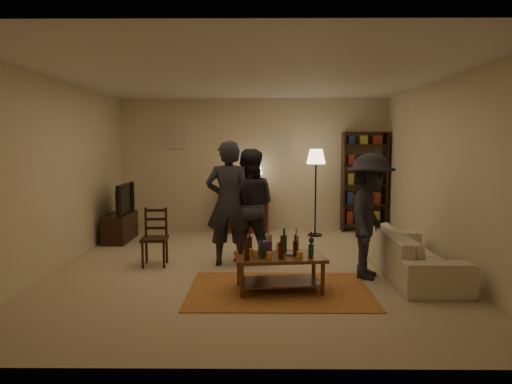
{
  "coord_description": "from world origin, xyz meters",
  "views": [
    {
      "loc": [
        0.13,
        -6.46,
        1.79
      ],
      "look_at": [
        0.07,
        0.1,
        1.09
      ],
      "focal_mm": 32.0,
      "sensor_mm": 36.0,
      "label": 1
    }
  ],
  "objects_px": {
    "coffee_table": "(278,259)",
    "floor_lamp": "(316,163)",
    "dining_chair": "(155,235)",
    "person_right": "(249,206)",
    "tv_stand": "(120,220)",
    "person_by_sofa": "(370,216)",
    "person_left": "(229,203)",
    "sofa": "(413,254)",
    "dresser": "(244,208)",
    "bookshelf": "(364,181)"
  },
  "relations": [
    {
      "from": "coffee_table",
      "to": "floor_lamp",
      "type": "relative_size",
      "value": 0.68
    },
    {
      "from": "dining_chair",
      "to": "person_right",
      "type": "height_order",
      "value": "person_right"
    },
    {
      "from": "tv_stand",
      "to": "floor_lamp",
      "type": "distance_m",
      "value": 3.82
    },
    {
      "from": "dining_chair",
      "to": "person_by_sofa",
      "type": "height_order",
      "value": "person_by_sofa"
    },
    {
      "from": "coffee_table",
      "to": "person_left",
      "type": "distance_m",
      "value": 1.47
    },
    {
      "from": "floor_lamp",
      "to": "person_left",
      "type": "bearing_deg",
      "value": -125.33
    },
    {
      "from": "floor_lamp",
      "to": "sofa",
      "type": "distance_m",
      "value": 3.07
    },
    {
      "from": "floor_lamp",
      "to": "person_left",
      "type": "relative_size",
      "value": 0.92
    },
    {
      "from": "dresser",
      "to": "floor_lamp",
      "type": "xyz_separation_m",
      "value": [
        1.39,
        -0.44,
        0.95
      ]
    },
    {
      "from": "tv_stand",
      "to": "person_left",
      "type": "distance_m",
      "value": 2.75
    },
    {
      "from": "coffee_table",
      "to": "tv_stand",
      "type": "distance_m",
      "value": 4.01
    },
    {
      "from": "dresser",
      "to": "bookshelf",
      "type": "height_order",
      "value": "bookshelf"
    },
    {
      "from": "tv_stand",
      "to": "person_by_sofa",
      "type": "distance_m",
      "value": 4.66
    },
    {
      "from": "dresser",
      "to": "coffee_table",
      "type": "bearing_deg",
      "value": -81.8
    },
    {
      "from": "bookshelf",
      "to": "floor_lamp",
      "type": "distance_m",
      "value": 1.22
    },
    {
      "from": "coffee_table",
      "to": "tv_stand",
      "type": "height_order",
      "value": "tv_stand"
    },
    {
      "from": "dresser",
      "to": "bookshelf",
      "type": "bearing_deg",
      "value": 1.57
    },
    {
      "from": "sofa",
      "to": "person_right",
      "type": "height_order",
      "value": "person_right"
    },
    {
      "from": "tv_stand",
      "to": "person_left",
      "type": "relative_size",
      "value": 0.58
    },
    {
      "from": "coffee_table",
      "to": "dresser",
      "type": "xyz_separation_m",
      "value": [
        -0.54,
        3.78,
        0.08
      ]
    },
    {
      "from": "dining_chair",
      "to": "floor_lamp",
      "type": "distance_m",
      "value": 3.52
    },
    {
      "from": "tv_stand",
      "to": "floor_lamp",
      "type": "xyz_separation_m",
      "value": [
        3.65,
        0.48,
        1.04
      ]
    },
    {
      "from": "dining_chair",
      "to": "sofa",
      "type": "relative_size",
      "value": 0.41
    },
    {
      "from": "coffee_table",
      "to": "person_by_sofa",
      "type": "height_order",
      "value": "person_by_sofa"
    },
    {
      "from": "bookshelf",
      "to": "person_by_sofa",
      "type": "xyz_separation_m",
      "value": [
        -0.66,
        -3.27,
        -0.2
      ]
    },
    {
      "from": "tv_stand",
      "to": "sofa",
      "type": "xyz_separation_m",
      "value": [
        4.64,
        -2.2,
        -0.08
      ]
    },
    {
      "from": "person_left",
      "to": "person_right",
      "type": "xyz_separation_m",
      "value": [
        0.29,
        0.2,
        -0.06
      ]
    },
    {
      "from": "dining_chair",
      "to": "person_left",
      "type": "height_order",
      "value": "person_left"
    },
    {
      "from": "tv_stand",
      "to": "person_left",
      "type": "xyz_separation_m",
      "value": [
        2.12,
        -1.68,
        0.53
      ]
    },
    {
      "from": "dining_chair",
      "to": "floor_lamp",
      "type": "height_order",
      "value": "floor_lamp"
    },
    {
      "from": "dresser",
      "to": "person_left",
      "type": "relative_size",
      "value": 0.74
    },
    {
      "from": "dining_chair",
      "to": "person_left",
      "type": "bearing_deg",
      "value": -3.82
    },
    {
      "from": "bookshelf",
      "to": "person_left",
      "type": "bearing_deg",
      "value": -134.06
    },
    {
      "from": "dining_chair",
      "to": "floor_lamp",
      "type": "relative_size",
      "value": 0.51
    },
    {
      "from": "person_right",
      "to": "coffee_table",
      "type": "bearing_deg",
      "value": 114.25
    },
    {
      "from": "person_by_sofa",
      "to": "bookshelf",
      "type": "bearing_deg",
      "value": 11.23
    },
    {
      "from": "tv_stand",
      "to": "person_left",
      "type": "height_order",
      "value": "person_left"
    },
    {
      "from": "person_left",
      "to": "person_by_sofa",
      "type": "height_order",
      "value": "person_left"
    },
    {
      "from": "coffee_table",
      "to": "bookshelf",
      "type": "relative_size",
      "value": 0.56
    },
    {
      "from": "person_right",
      "to": "sofa",
      "type": "bearing_deg",
      "value": 170.59
    },
    {
      "from": "dresser",
      "to": "person_left",
      "type": "distance_m",
      "value": 2.63
    },
    {
      "from": "dining_chair",
      "to": "tv_stand",
      "type": "bearing_deg",
      "value": 117.95
    },
    {
      "from": "floor_lamp",
      "to": "person_by_sofa",
      "type": "bearing_deg",
      "value": -82.16
    },
    {
      "from": "coffee_table",
      "to": "tv_stand",
      "type": "relative_size",
      "value": 1.07
    },
    {
      "from": "person_left",
      "to": "dresser",
      "type": "bearing_deg",
      "value": -90.6
    },
    {
      "from": "floor_lamp",
      "to": "person_right",
      "type": "bearing_deg",
      "value": -122.43
    },
    {
      "from": "dresser",
      "to": "floor_lamp",
      "type": "height_order",
      "value": "floor_lamp"
    },
    {
      "from": "person_by_sofa",
      "to": "dining_chair",
      "type": "bearing_deg",
      "value": 101.06
    },
    {
      "from": "bookshelf",
      "to": "person_right",
      "type": "relative_size",
      "value": 1.18
    },
    {
      "from": "floor_lamp",
      "to": "coffee_table",
      "type": "bearing_deg",
      "value": -104.25
    }
  ]
}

